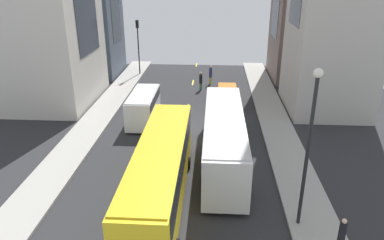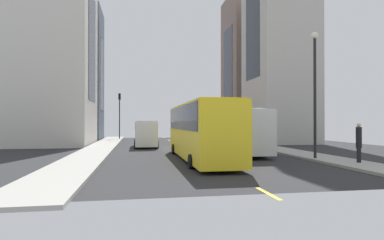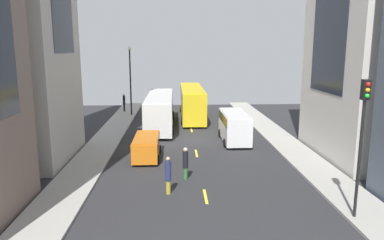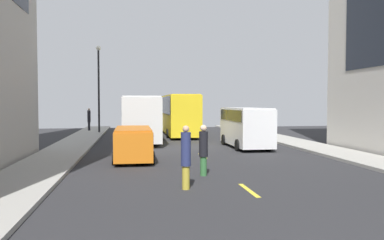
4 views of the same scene
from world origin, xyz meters
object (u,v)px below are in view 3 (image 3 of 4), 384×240
(delivery_van_white, at_px, (234,125))
(city_bus_white, at_px, (160,108))
(pedestrian_walking_far, at_px, (168,174))
(pedestrian_crossing_near, at_px, (185,162))
(traffic_light_near_corner, at_px, (363,124))
(pedestrian_waiting_curb, at_px, (124,102))
(car_orange_0, at_px, (147,145))
(streetcar_yellow, at_px, (192,100))

(delivery_van_white, bearing_deg, city_bus_white, 135.66)
(city_bus_white, xyz_separation_m, pedestrian_walking_far, (1.14, -17.93, -0.88))
(pedestrian_crossing_near, xyz_separation_m, traffic_light_near_corner, (7.78, -5.81, 3.50))
(delivery_van_white, xyz_separation_m, pedestrian_walking_far, (-5.51, -11.44, -0.38))
(pedestrian_crossing_near, distance_m, traffic_light_near_corner, 10.33)
(pedestrian_crossing_near, bearing_deg, pedestrian_waiting_curb, -81.58)
(pedestrian_waiting_curb, xyz_separation_m, traffic_light_near_corner, (14.85, -30.57, 3.23))
(city_bus_white, distance_m, traffic_light_near_corner, 23.79)
(car_orange_0, relative_size, pedestrian_walking_far, 2.09)
(streetcar_yellow, xyz_separation_m, pedestrian_waiting_curb, (-8.44, 4.09, -0.78))
(car_orange_0, relative_size, pedestrian_waiting_curb, 1.99)
(city_bus_white, distance_m, pedestrian_walking_far, 17.99)
(streetcar_yellow, height_order, traffic_light_near_corner, traffic_light_near_corner)
(pedestrian_walking_far, distance_m, traffic_light_near_corner, 10.09)
(traffic_light_near_corner, bearing_deg, streetcar_yellow, 103.62)
(delivery_van_white, height_order, pedestrian_waiting_curb, delivery_van_white)
(car_orange_0, distance_m, pedestrian_walking_far, 7.11)
(city_bus_white, xyz_separation_m, delivery_van_white, (6.65, -6.49, -0.50))
(delivery_van_white, height_order, pedestrian_walking_far, delivery_van_white)
(streetcar_yellow, xyz_separation_m, pedestrian_crossing_near, (-1.37, -20.67, -1.05))
(pedestrian_crossing_near, bearing_deg, car_orange_0, -66.93)
(car_orange_0, xyz_separation_m, traffic_light_near_corner, (10.51, -10.43, 3.62))
(streetcar_yellow, distance_m, traffic_light_near_corner, 27.36)
(traffic_light_near_corner, bearing_deg, pedestrian_waiting_curb, 115.91)
(traffic_light_near_corner, bearing_deg, delivery_van_white, 102.41)
(city_bus_white, bearing_deg, pedestrian_walking_far, -86.37)
(city_bus_white, distance_m, pedestrian_waiting_curb, 10.37)
(pedestrian_walking_far, bearing_deg, streetcar_yellow, 168.83)
(car_orange_0, bearing_deg, pedestrian_waiting_curb, 102.16)
(pedestrian_walking_far, bearing_deg, pedestrian_waiting_curb, -172.63)
(pedestrian_walking_far, bearing_deg, car_orange_0, -171.33)
(city_bus_white, distance_m, car_orange_0, 11.09)
(city_bus_white, xyz_separation_m, pedestrian_waiting_curb, (-4.91, 9.11, -0.66))
(car_orange_0, xyz_separation_m, pedestrian_waiting_curb, (-4.34, 20.14, 0.38))
(streetcar_yellow, distance_m, pedestrian_waiting_curb, 9.41)
(pedestrian_waiting_curb, bearing_deg, traffic_light_near_corner, 123.79)
(pedestrian_waiting_curb, distance_m, pedestrian_crossing_near, 25.75)
(pedestrian_crossing_near, bearing_deg, city_bus_white, -89.67)
(car_orange_0, relative_size, traffic_light_near_corner, 0.69)
(pedestrian_waiting_curb, height_order, traffic_light_near_corner, traffic_light_near_corner)
(streetcar_yellow, height_order, delivery_van_white, streetcar_yellow)
(pedestrian_crossing_near, bearing_deg, pedestrian_walking_far, 58.46)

